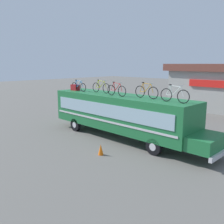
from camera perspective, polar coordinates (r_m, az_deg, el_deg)
The scene contains 9 objects.
ground_plane at distance 17.27m, azimuth 1.59°, elevation -5.70°, with size 120.00×120.00×0.00m, color #605E59.
bus at distance 16.71m, azimuth 2.18°, elevation -0.18°, with size 12.44×2.59×2.90m.
luggage_bag_1 at distance 19.81m, azimuth -8.40°, elevation 5.56°, with size 0.67×0.41×0.45m, color maroon.
rooftop_bicycle_1 at distance 19.20m, azimuth -7.64°, elevation 5.82°, with size 1.74×0.44×0.86m.
rooftop_bicycle_2 at distance 17.98m, azimuth -2.54°, elevation 5.64°, with size 1.80×0.44×0.93m.
rooftop_bicycle_3 at distance 16.20m, azimuth 1.02°, elevation 5.03°, with size 1.65×0.44×0.91m.
rooftop_bicycle_4 at distance 15.21m, azimuth 7.85°, elevation 4.62°, with size 1.72×0.44×0.97m.
rooftop_bicycle_5 at distance 13.87m, azimuth 14.07°, elevation 3.78°, with size 1.77×0.44×0.96m.
traffic_cone at distance 13.93m, azimuth -2.58°, elevation -8.56°, with size 0.30×0.30×0.61m, color orange.
Camera 1 is at (11.35, -12.04, 4.96)m, focal length 40.06 mm.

